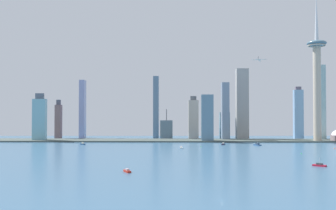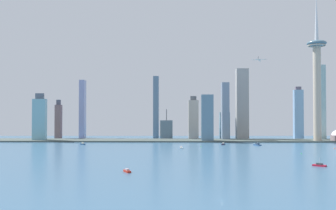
% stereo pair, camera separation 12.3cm
% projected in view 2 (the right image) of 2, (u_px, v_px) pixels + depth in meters
% --- Properties ---
extents(ground_plane, '(6000.00, 6000.00, 0.00)m').
position_uv_depth(ground_plane, '(222.00, 200.00, 255.48)').
color(ground_plane, '#386081').
extents(waterfront_pier, '(903.62, 79.66, 2.76)m').
position_uv_depth(waterfront_pier, '(190.00, 140.00, 807.93)').
color(waterfront_pier, '#444F4A').
rests_on(waterfront_pier, ground).
extents(observation_tower, '(39.52, 39.52, 312.52)m').
position_uv_depth(observation_tower, '(317.00, 72.00, 786.89)').
color(observation_tower, '#BEAD97').
rests_on(observation_tower, ground).
extents(skyscraper_0, '(13.20, 15.70, 90.14)m').
position_uv_depth(skyscraper_0, '(58.00, 121.00, 872.98)').
color(skyscraper_0, '#775C5E').
rests_on(skyscraper_0, ground).
extents(skyscraper_1, '(22.66, 18.39, 71.37)m').
position_uv_depth(skyscraper_1, '(225.00, 125.00, 877.04)').
color(skyscraper_1, slate).
rests_on(skyscraper_1, ground).
extents(skyscraper_2, '(27.09, 22.23, 160.20)m').
position_uv_depth(skyscraper_2, '(242.00, 104.00, 863.17)').
color(skyscraper_2, '#9C9A96').
rests_on(skyscraper_2, ground).
extents(skyscraper_3, '(15.83, 26.34, 126.61)m').
position_uv_depth(skyscraper_3, '(225.00, 111.00, 839.12)').
color(skyscraper_3, gray).
rests_on(skyscraper_3, ground).
extents(skyscraper_4, '(27.50, 14.58, 101.49)m').
position_uv_depth(skyscraper_4, '(40.00, 119.00, 808.54)').
color(skyscraper_4, '#75AFBE').
rests_on(skyscraper_4, ground).
extents(skyscraper_5, '(24.73, 14.63, 97.54)m').
position_uv_depth(skyscraper_5, '(207.00, 118.00, 785.12)').
color(skyscraper_5, slate).
rests_on(skyscraper_5, ground).
extents(skyscraper_6, '(12.64, 21.39, 138.77)m').
position_uv_depth(skyscraper_6, '(83.00, 109.00, 912.58)').
color(skyscraper_6, '#8D95C4').
rests_on(skyscraper_6, ground).
extents(skyscraper_7, '(27.96, 26.96, 68.35)m').
position_uv_depth(skyscraper_7, '(166.00, 130.00, 872.70)').
color(skyscraper_7, slate).
rests_on(skyscraper_7, ground).
extents(skyscraper_8, '(20.89, 13.00, 120.55)m').
position_uv_depth(skyscraper_8, '(298.00, 114.00, 876.21)').
color(skyscraper_8, '#7AA0C5').
rests_on(skyscraper_8, ground).
extents(skyscraper_9, '(23.07, 26.55, 99.25)m').
position_uv_depth(skyscraper_9, '(193.00, 119.00, 891.41)').
color(skyscraper_9, '#B9AFA3').
rests_on(skyscraper_9, ground).
extents(skyscraper_11, '(12.87, 20.43, 146.17)m').
position_uv_depth(skyscraper_11, '(156.00, 107.00, 895.23)').
color(skyscraper_11, slate).
rests_on(skyscraper_11, ground).
extents(skyscraper_12, '(19.79, 19.27, 164.97)m').
position_uv_depth(skyscraper_12, '(320.00, 103.00, 835.78)').
color(skyscraper_12, '#92B9BB').
rests_on(skyscraper_12, ground).
extents(boat_0, '(9.24, 13.42, 3.49)m').
position_uv_depth(boat_0, '(127.00, 171.00, 377.29)').
color(boat_0, '#AC2719').
rests_on(boat_0, ground).
extents(boat_1, '(12.05, 17.48, 7.24)m').
position_uv_depth(boat_1, '(257.00, 145.00, 696.44)').
color(boat_1, '#2A5081').
rests_on(boat_1, ground).
extents(boat_2, '(4.60, 10.93, 4.03)m').
position_uv_depth(boat_2, '(181.00, 148.00, 632.60)').
color(boat_2, white).
rests_on(boat_2, ground).
extents(boat_4, '(8.30, 16.97, 3.70)m').
position_uv_depth(boat_4, '(223.00, 144.00, 712.64)').
color(boat_4, '#211D35').
rests_on(boat_4, ground).
extents(boat_5, '(14.44, 13.43, 9.86)m').
position_uv_depth(boat_5, '(319.00, 165.00, 419.87)').
color(boat_5, red).
rests_on(boat_5, ground).
extents(boat_7, '(10.15, 8.81, 4.53)m').
position_uv_depth(boat_7, '(83.00, 144.00, 712.67)').
color(boat_7, navy).
rests_on(boat_7, ground).
extents(channel_buoy_0, '(1.60, 1.60, 1.62)m').
position_uv_depth(channel_buoy_0, '(335.00, 148.00, 632.58)').
color(channel_buoy_0, '#E54C19').
rests_on(channel_buoy_0, ground).
extents(channel_buoy_1, '(1.91, 1.91, 1.60)m').
position_uv_depth(channel_buoy_1, '(301.00, 153.00, 548.78)').
color(channel_buoy_1, green).
rests_on(channel_buoy_1, ground).
extents(channel_buoy_2, '(1.50, 1.50, 2.23)m').
position_uv_depth(channel_buoy_2, '(201.00, 146.00, 663.35)').
color(channel_buoy_2, green).
rests_on(channel_buoy_2, ground).
extents(airplane, '(30.17, 28.70, 7.57)m').
position_uv_depth(airplane, '(259.00, 60.00, 817.31)').
color(airplane, silver).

